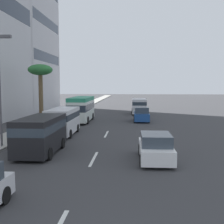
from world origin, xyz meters
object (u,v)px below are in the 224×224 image
at_px(car_fourth, 141,114).
at_px(van_sixth, 63,120).
at_px(van_fifth, 139,105).
at_px(van_second, 41,133).
at_px(palm_tree, 40,73).
at_px(street_lamp, 1,79).
at_px(car_third, 156,148).
at_px(minibus_lead, 81,108).

bearing_deg(car_fourth, van_sixth, 143.48).
bearing_deg(van_fifth, van_second, 164.52).
bearing_deg(palm_tree, street_lamp, -172.10).
distance_m(car_fourth, van_sixth, 11.90).
relative_size(van_second, car_third, 1.22).
relative_size(palm_tree, street_lamp, 0.88).
xyz_separation_m(minibus_lead, van_sixth, (-8.79, 0.02, -0.28)).
bearing_deg(street_lamp, car_fourth, -33.78).
height_order(van_sixth, street_lamp, street_lamp).
xyz_separation_m(van_sixth, street_lamp, (-5.25, 2.83, 3.39)).
bearing_deg(street_lamp, van_fifth, -22.96).
bearing_deg(minibus_lead, street_lamp, -11.45).
bearing_deg(van_second, van_sixth, -178.02).
xyz_separation_m(palm_tree, street_lamp, (-13.81, -1.92, -1.01)).
relative_size(car_fourth, van_fifth, 0.81).
xyz_separation_m(van_second, car_third, (-1.17, -7.02, -0.58)).
bearing_deg(palm_tree, van_fifth, -51.31).
height_order(car_fourth, van_fifth, van_fifth).
bearing_deg(van_second, minibus_lead, -179.22).
height_order(minibus_lead, car_third, minibus_lead).
distance_m(van_second, car_third, 7.14).
height_order(van_second, street_lamp, street_lamp).
bearing_deg(minibus_lead, van_fifth, 142.70).
bearing_deg(car_third, minibus_lead, 23.69).
xyz_separation_m(minibus_lead, van_second, (-15.32, -0.21, -0.27)).
height_order(car_third, palm_tree, palm_tree).
relative_size(van_second, van_fifth, 0.94).
height_order(car_fourth, van_sixth, van_sixth).
distance_m(van_fifth, street_lamp, 25.44).
distance_m(minibus_lead, street_lamp, 14.66).
relative_size(van_fifth, palm_tree, 0.81).
relative_size(car_third, van_sixth, 0.80).
bearing_deg(minibus_lead, palm_tree, -87.20).
relative_size(van_fifth, van_sixth, 1.04).
bearing_deg(street_lamp, minibus_lead, -11.45).
bearing_deg(van_sixth, street_lamp, -28.31).
bearing_deg(van_sixth, minibus_lead, 179.89).
distance_m(van_second, car_fourth, 17.49).
distance_m(van_second, van_sixth, 6.53).
bearing_deg(car_third, palm_tree, 36.43).
height_order(car_third, car_fourth, car_fourth).
height_order(van_fifth, van_sixth, van_sixth).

